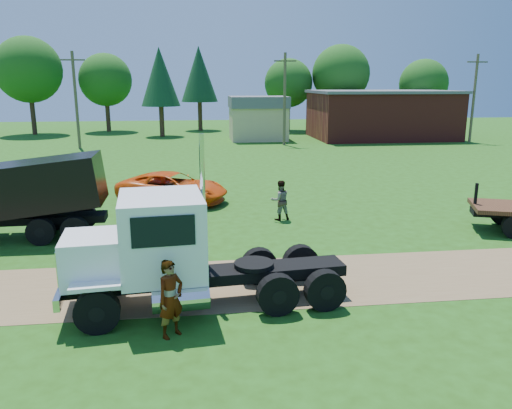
{
  "coord_description": "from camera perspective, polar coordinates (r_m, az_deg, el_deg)",
  "views": [
    {
      "loc": [
        -3.16,
        -14.74,
        6.22
      ],
      "look_at": [
        -0.81,
        3.87,
        1.6
      ],
      "focal_mm": 35.0,
      "sensor_mm": 36.0,
      "label": 1
    }
  ],
  "objects": [
    {
      "name": "black_dump_truck",
      "position": [
        22.22,
        -26.12,
        1.14
      ],
      "size": [
        7.93,
        2.6,
        3.42
      ],
      "rotation": [
        0.0,
        0.0,
        0.03
      ],
      "color": "black",
      "rests_on": "ground"
    },
    {
      "name": "utility_poles",
      "position": [
        50.6,
        3.3,
        12.11
      ],
      "size": [
        42.2,
        0.28,
        9.0
      ],
      "color": "#4C3E2B",
      "rests_on": "ground"
    },
    {
      "name": "spectator_a",
      "position": [
        12.73,
        -9.71,
        -10.58
      ],
      "size": [
        0.87,
        0.84,
        2.01
      ],
      "primitive_type": "imported",
      "rotation": [
        0.0,
        0.0,
        0.71
      ],
      "color": "#999999",
      "rests_on": "ground"
    },
    {
      "name": "white_semi_tractor",
      "position": [
        14.05,
        -10.22,
        -5.38
      ],
      "size": [
        8.13,
        3.33,
        4.83
      ],
      "rotation": [
        0.0,
        0.0,
        0.09
      ],
      "color": "black",
      "rests_on": "ground"
    },
    {
      "name": "brick_building",
      "position": [
        58.8,
        14.11,
        9.96
      ],
      "size": [
        15.4,
        10.4,
        5.3
      ],
      "color": "maroon",
      "rests_on": "ground"
    },
    {
      "name": "dirt_track",
      "position": [
        16.31,
        4.58,
        -8.62
      ],
      "size": [
        120.0,
        4.2,
        0.01
      ],
      "primitive_type": "cube",
      "color": "brown",
      "rests_on": "ground"
    },
    {
      "name": "tree_row",
      "position": [
        64.16,
        -5.05,
        14.37
      ],
      "size": [
        55.28,
        12.53,
        11.48
      ],
      "color": "#372016",
      "rests_on": "ground"
    },
    {
      "name": "spectator_b",
      "position": [
        22.95,
        2.77,
        0.49
      ],
      "size": [
        1.01,
        0.85,
        1.86
      ],
      "primitive_type": "imported",
      "rotation": [
        0.0,
        0.0,
        3.32
      ],
      "color": "#999999",
      "rests_on": "ground"
    },
    {
      "name": "orange_pickup",
      "position": [
        26.61,
        -9.5,
        1.9
      ],
      "size": [
        6.35,
        4.65,
        1.6
      ],
      "primitive_type": "imported",
      "rotation": [
        0.0,
        0.0,
        1.18
      ],
      "color": "#DC4C0A",
      "rests_on": "ground"
    },
    {
      "name": "tan_shed",
      "position": [
        55.34,
        0.24,
        9.91
      ],
      "size": [
        6.2,
        5.4,
        4.7
      ],
      "color": "#CBB77F",
      "rests_on": "ground"
    },
    {
      "name": "ground",
      "position": [
        16.31,
        4.58,
        -8.64
      ],
      "size": [
        140.0,
        140.0,
        0.0
      ],
      "primitive_type": "plane",
      "color": "#214910",
      "rests_on": "ground"
    }
  ]
}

